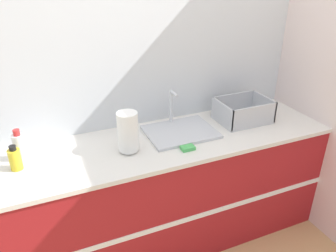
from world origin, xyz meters
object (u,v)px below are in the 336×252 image
Objects in this scene: paper_towel_roll at (128,132)px; bottle_yellow at (15,159)px; bottle_white_spray at (20,146)px; sink at (180,130)px; dish_rack at (243,113)px.

paper_towel_roll reaches higher than bottle_yellow.
bottle_white_spray is (-0.64, 0.16, -0.05)m from paper_towel_roll.
sink is 2.37× the size of bottle_white_spray.
bottle_white_spray is 0.11m from bottle_yellow.
bottle_yellow is (-0.03, -0.11, -0.02)m from bottle_white_spray.
paper_towel_roll is 1.32× the size of bottle_white_spray.
sink is at bearing -3.33° from bottle_white_spray.
paper_towel_roll is at bearing -14.27° from bottle_white_spray.
sink is 0.53m from dish_rack.
paper_towel_roll reaches higher than dish_rack.
paper_towel_roll is 0.95m from dish_rack.
sink is at bearing 2.30° from bottle_yellow.
sink is 3.11× the size of bottle_yellow.
bottle_white_spray is at bearing 74.05° from bottle_yellow.
dish_rack is 1.62m from bottle_yellow.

